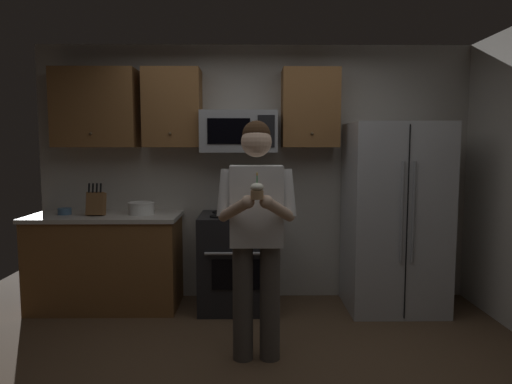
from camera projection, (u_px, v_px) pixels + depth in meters
name	position (u px, v px, depth m)	size (l,w,h in m)	color
ground_plane	(256.00, 375.00, 3.17)	(6.00, 6.00, 0.00)	brown
wall_back	(254.00, 173.00, 4.79)	(4.40, 0.10, 2.60)	beige
oven_range	(239.00, 261.00, 4.48)	(0.76, 0.70, 0.93)	black
microwave	(239.00, 132.00, 4.48)	(0.74, 0.41, 0.40)	#9EA0A5
refrigerator	(394.00, 217.00, 4.42)	(0.90, 0.75, 1.80)	#B7BABF
cabinet_row_upper	(180.00, 108.00, 4.50)	(2.78, 0.36, 0.76)	brown
counter_left	(107.00, 261.00, 4.49)	(1.44, 0.66, 0.92)	brown
knife_block	(96.00, 203.00, 4.38)	(0.16, 0.15, 0.32)	brown
bowl_large_white	(141.00, 208.00, 4.45)	(0.26, 0.26, 0.12)	white
bowl_small_colored	(65.00, 211.00, 4.45)	(0.13, 0.13, 0.06)	#4C7299
person	(256.00, 227.00, 3.31)	(0.60, 0.48, 1.76)	#4C4742
cupcake	(257.00, 191.00, 2.95)	(0.09, 0.09, 0.17)	#A87F56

